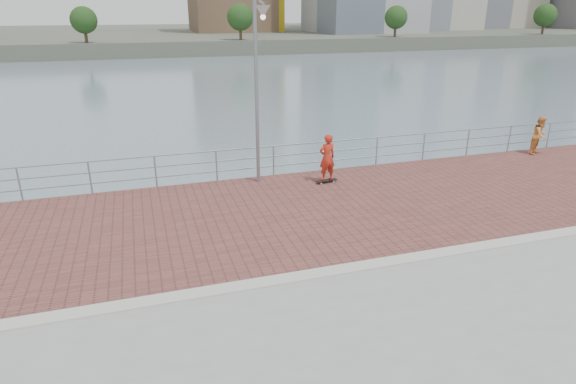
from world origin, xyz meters
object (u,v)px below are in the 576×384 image
object	(u,v)px
guardrail	(245,160)
bystander	(540,135)
skateboarder	(327,158)
street_lamp	(259,55)

from	to	relation	value
guardrail	bystander	size ratio (longest dim) A/B	25.12
skateboarder	bystander	xyz separation A→B (m)	(9.65, 0.67, -0.12)
street_lamp	skateboarder	size ratio (longest dim) A/B	3.72
skateboarder	bystander	size ratio (longest dim) A/B	1.05
guardrail	street_lamp	world-z (taller)	street_lamp
street_lamp	bystander	world-z (taller)	street_lamp
guardrail	skateboarder	xyz separation A→B (m)	(2.55, -1.33, 0.23)
guardrail	bystander	distance (m)	12.22
bystander	street_lamp	bearing A→B (deg)	159.86
guardrail	skateboarder	size ratio (longest dim) A/B	23.94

